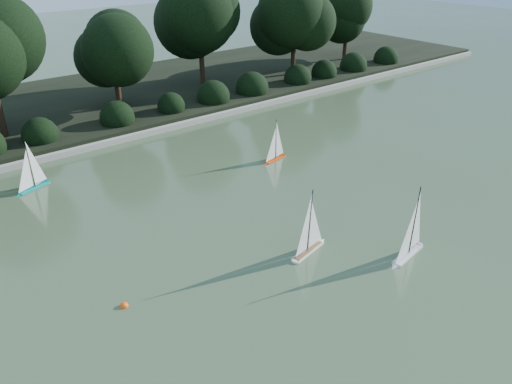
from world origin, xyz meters
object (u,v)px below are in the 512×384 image
at_px(sailboat_white_a, 407,246).
at_px(sailboat_white_b, 311,240).
at_px(sailboat_orange, 274,154).
at_px(race_buoy, 124,306).
at_px(sailboat_teal, 30,182).

height_order(sailboat_white_a, sailboat_white_b, sailboat_white_a).
xyz_separation_m(sailboat_white_b, sailboat_orange, (2.40, 3.95, -0.04)).
height_order(sailboat_orange, race_buoy, sailboat_orange).
xyz_separation_m(sailboat_white_a, sailboat_white_b, (-1.32, 1.39, -0.02)).
bearing_deg(sailboat_white_a, race_buoy, 156.82).
distance_m(sailboat_white_a, race_buoy, 5.53).
bearing_deg(sailboat_orange, sailboat_white_b, -121.24).
relative_size(sailboat_white_b, sailboat_teal, 1.11).
height_order(sailboat_white_a, sailboat_teal, sailboat_white_a).
distance_m(sailboat_white_b, race_buoy, 3.85).
relative_size(sailboat_white_b, sailboat_orange, 1.22).
bearing_deg(sailboat_white_a, sailboat_teal, 122.23).
bearing_deg(sailboat_orange, sailboat_teal, 157.63).
height_order(sailboat_teal, race_buoy, sailboat_teal).
bearing_deg(sailboat_white_b, sailboat_teal, 119.31).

